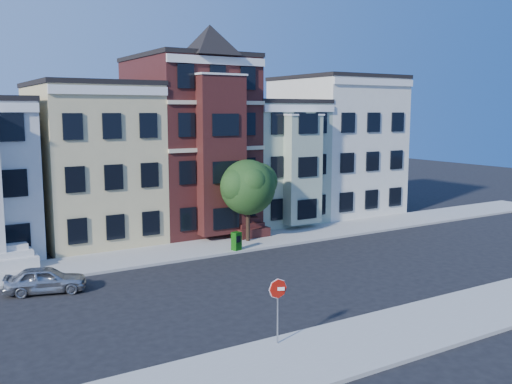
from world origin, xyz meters
TOP-DOWN VIEW (x-y plane):
  - ground at (0.00, 0.00)m, footprint 120.00×120.00m
  - far_sidewalk at (0.00, 8.00)m, footprint 60.00×4.00m
  - near_sidewalk at (0.00, -8.00)m, footprint 60.00×4.00m
  - house_yellow at (-7.00, 14.50)m, footprint 7.00×9.00m
  - house_brown at (0.00, 14.50)m, footprint 7.00×9.00m
  - house_green at (6.50, 14.50)m, footprint 6.00×9.00m
  - house_cream at (13.50, 14.50)m, footprint 8.00×9.00m
  - street_tree at (1.10, 8.08)m, footprint 7.28×7.28m
  - parked_car at (-12.20, 4.33)m, footprint 3.96×2.48m
  - newspaper_box at (-0.77, 6.30)m, footprint 0.59×0.55m
  - stop_sign at (-6.40, -6.57)m, footprint 0.72×0.40m

SIDE VIEW (x-z plane):
  - ground at x=0.00m, z-range 0.00..0.00m
  - far_sidewalk at x=0.00m, z-range 0.00..0.15m
  - near_sidewalk at x=0.00m, z-range 0.00..0.15m
  - parked_car at x=-12.20m, z-range 0.00..1.26m
  - newspaper_box at x=-0.77m, z-range 0.15..1.25m
  - stop_sign at x=-6.40m, z-range 0.15..2.87m
  - street_tree at x=1.10m, z-range 0.15..6.66m
  - house_green at x=6.50m, z-range 0.00..9.00m
  - house_yellow at x=-7.00m, z-range 0.00..10.00m
  - house_cream at x=13.50m, z-range 0.00..11.00m
  - house_brown at x=0.00m, z-range 0.00..12.00m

